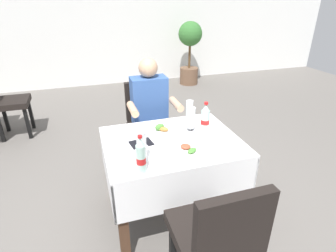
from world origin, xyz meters
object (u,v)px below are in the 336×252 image
Objects in this scene: chair_far_diner_seat at (148,122)px; plate_far_diner at (161,129)px; beer_glass_right at (191,119)px; napkin_cutlery_set at (141,143)px; cola_bottle_secondary at (205,118)px; beer_glass_middle at (189,113)px; background_chair_right at (3,99)px; chair_near_camera_side at (216,235)px; cola_bottle_primary at (141,156)px; seated_diner_far at (151,113)px; beer_glass_left at (142,146)px; potted_plant_corner at (190,47)px; plate_near_camera at (187,149)px; main_dining_table at (172,159)px.

plate_far_diner is at bearing -93.22° from chair_far_diner_seat.
napkin_cutlery_set is at bearing -168.43° from beer_glass_right.
cola_bottle_secondary is 1.32× the size of napkin_cutlery_set.
background_chair_right is (-1.92, 1.90, -0.31)m from beer_glass_middle.
chair_near_camera_side is at bearing -109.93° from cola_bottle_secondary.
cola_bottle_primary reaches higher than napkin_cutlery_set.
background_chair_right reaches higher than napkin_cutlery_set.
chair_far_diner_seat and background_chair_right have the same top height.
seated_diner_far is 0.71m from cola_bottle_secondary.
seated_diner_far reaches higher than beer_glass_left.
chair_near_camera_side is 4.21× the size of beer_glass_left.
plate_near_camera is at bearing -112.07° from potted_plant_corner.
seated_diner_far is (0.00, 0.70, 0.13)m from main_dining_table.
plate_near_camera is 0.43m from cola_bottle_primary.
seated_diner_far is at bearing -87.59° from chair_far_diner_seat.
plate_far_diner is at bearing -94.41° from seated_diner_far.
napkin_cutlery_set is at bearing 106.47° from chair_near_camera_side.
beer_glass_left is at bearing 116.72° from chair_near_camera_side.
cola_bottle_primary is at bearing -146.33° from cola_bottle_secondary.
chair_far_diner_seat is 3.77× the size of cola_bottle_secondary.
chair_near_camera_side is 1.02m from plate_far_diner.
background_chair_right is at bearing 120.49° from beer_glass_left.
cola_bottle_secondary is 2.88m from background_chair_right.
plate_far_diner is 0.30m from beer_glass_middle.
napkin_cutlery_set is (-0.24, 0.02, 0.18)m from main_dining_table.
chair_far_diner_seat is 0.85m from napkin_cutlery_set.
cola_bottle_primary is (-0.38, -0.16, 0.11)m from plate_near_camera.
beer_glass_left is 0.24× the size of background_chair_right.
napkin_cutlery_set is (-0.21, -0.17, -0.01)m from plate_far_diner.
potted_plant_corner reaches higher than beer_glass_middle.
plate_far_diner is at bearing 92.01° from chair_near_camera_side.
beer_glass_middle is at bearing 76.97° from chair_near_camera_side.
plate_far_diner is 3.91m from potted_plant_corner.
napkin_cutlery_set is at bearing -173.67° from cola_bottle_secondary.
cola_bottle_secondary reaches higher than main_dining_table.
chair_near_camera_side is 1.52m from seated_diner_far.
main_dining_table is 4.07m from potted_plant_corner.
plate_far_diner is at bearing 58.16° from beer_glass_left.
beer_glass_left reaches higher than main_dining_table.
chair_near_camera_side reaches higher than napkin_cutlery_set.
napkin_cutlery_set is 0.20× the size of background_chair_right.
seated_diner_far is at bearing 85.59° from plate_far_diner.
background_chair_right is at bearing 124.23° from napkin_cutlery_set.
chair_near_camera_side is at bearing -63.28° from beer_glass_left.
plate_near_camera is 0.38m from plate_far_diner.
main_dining_table is 0.85× the size of seated_diner_far.
chair_near_camera_side is at bearing -90.00° from chair_far_diner_seat.
seated_diner_far reaches higher than napkin_cutlery_set.
beer_glass_right is at bearing -71.14° from seated_diner_far.
cola_bottle_secondary is at bearing 70.07° from chair_near_camera_side.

